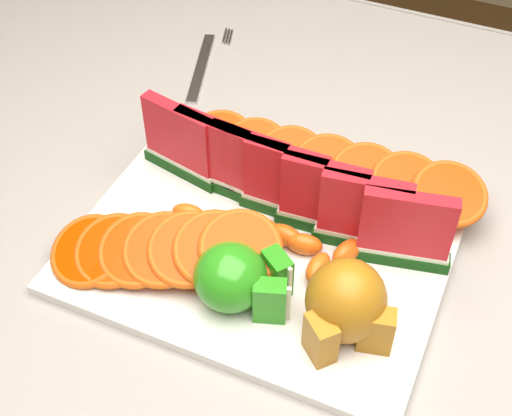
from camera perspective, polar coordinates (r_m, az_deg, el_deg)
name	(u,v)px	position (r m, az deg, el deg)	size (l,w,h in m)	color
table	(333,295)	(0.89, 6.17, -6.92)	(1.40, 0.90, 0.75)	#54321F
tablecloth	(337,262)	(0.84, 6.50, -4.34)	(1.53, 1.03, 0.20)	gray
platter	(260,250)	(0.79, 0.28, -3.38)	(0.40, 0.30, 0.01)	silver
apple_cluster	(238,279)	(0.71, -1.47, -5.66)	(0.11, 0.09, 0.07)	#167E16
pear_cluster	(346,305)	(0.69, 7.23, -7.70)	(0.11, 0.11, 0.09)	gold
fork	(204,64)	(1.07, -4.19, 11.39)	(0.07, 0.19, 0.00)	silver
watermelon_row	(285,184)	(0.79, 2.37, 1.91)	(0.39, 0.07, 0.10)	#113E12
orange_fan_front	(163,249)	(0.75, -7.44, -3.31)	(0.27, 0.16, 0.07)	#D64012
orange_fan_back	(328,165)	(0.85, 5.75, 3.48)	(0.39, 0.12, 0.05)	#D64012
tangerine_segments	(266,235)	(0.78, 0.82, -2.21)	(0.22, 0.08, 0.03)	orange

